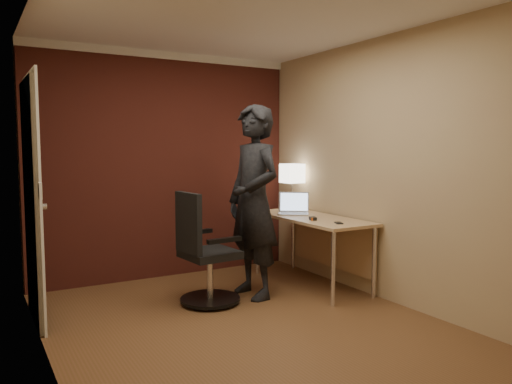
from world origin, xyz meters
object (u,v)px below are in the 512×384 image
Objects in this scene: mouse at (313,218)px; person at (254,202)px; phone at (339,223)px; office_chair at (204,256)px; desk_lamp at (292,174)px; laptop at (293,208)px; desk at (316,228)px.

mouse is 0.64m from person.
phone is 0.84m from person.
mouse is at bearing -8.00° from office_chair.
person is at bearing -172.59° from mouse.
desk_lamp reaches higher than laptop.
office_chair is at bearing -155.65° from desk_lamp.
laptop is at bearing 110.16° from person.
desk is 0.33m from mouse.
office_chair reaches higher than phone.
desk is at bearing 87.97° from person.
phone is (-0.21, -1.10, -0.41)m from desk_lamp.
desk_lamp is 1.19m from phone.
laptop is 4.19× the size of mouse.
desk_lamp is 0.94m from mouse.
desk is at bearing 99.37° from phone.
person is at bearing 168.03° from phone.
desk_lamp reaches higher than mouse.
office_chair reaches higher than mouse.
laptop is 1.32m from office_chair.
person is (-0.79, -0.05, 0.33)m from desk.
mouse is (-0.29, -0.80, -0.40)m from desk_lamp.
phone is 0.11× the size of office_chair.
office_chair is 0.55× the size of person.
phone is (-0.12, -0.51, 0.13)m from desk.
desk_lamp is 5.35× the size of mouse.
mouse is at bearing -109.90° from desk_lamp.
desk_lamp is 1.10m from person.
laptop is at bearing 101.10° from mouse.
office_chair is at bearing -94.79° from person.
desk is 0.80× the size of person.
desk_lamp is 0.52× the size of office_chair.
desk_lamp is (0.08, 0.59, 0.55)m from desk.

